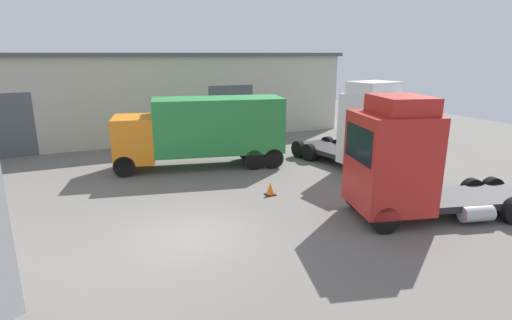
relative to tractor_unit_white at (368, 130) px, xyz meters
name	(u,v)px	position (x,y,z in m)	size (l,w,h in m)	color
ground_plane	(192,236)	(-9.92, -3.64, -2.09)	(60.00, 60.00, 0.00)	slate
warehouse_building	(121,95)	(-9.92, 14.18, 0.79)	(31.22, 8.15, 5.73)	#B7B2A3
tractor_unit_white	(368,130)	(0.00, 0.00, 0.00)	(3.36, 6.28, 4.41)	silver
box_truck_orange	(203,129)	(-7.09, 4.08, -0.09)	(8.70, 4.16, 3.53)	orange
tractor_unit_red	(404,163)	(-2.78, -5.25, -0.06)	(7.15, 4.18, 4.34)	red
traffic_cone	(270,189)	(-5.90, -1.22, -1.83)	(0.40, 0.40, 0.55)	black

